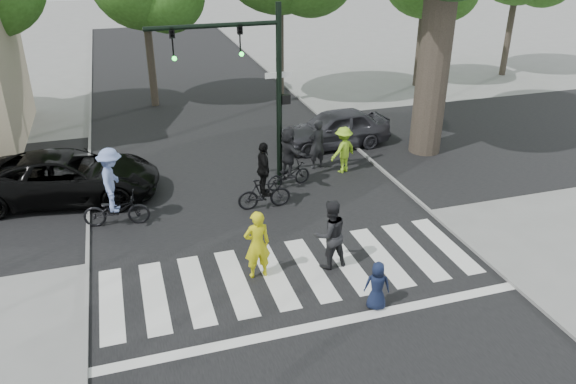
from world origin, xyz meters
name	(u,v)px	position (x,y,z in m)	size (l,w,h in m)	color
ground	(305,294)	(0.00, 0.00, 0.00)	(120.00, 120.00, 0.00)	gray
road_stem	(254,204)	(0.00, 5.00, 0.01)	(10.00, 70.00, 0.01)	black
road_cross	(234,169)	(0.00, 8.00, 0.01)	(70.00, 10.00, 0.01)	black
curb_left	(88,226)	(-5.05, 5.00, 0.05)	(0.10, 70.00, 0.10)	gray
curb_right	(397,183)	(5.05, 5.00, 0.05)	(0.10, 70.00, 0.10)	gray
crosswalk	(297,279)	(0.00, 0.66, 0.01)	(10.00, 3.85, 0.01)	silver
traffic_signal	(253,74)	(0.35, 6.20, 3.90)	(4.45, 0.29, 6.00)	black
pedestrian_woman	(257,245)	(-0.89, 1.11, 0.93)	(0.67, 0.44, 1.85)	yellow
pedestrian_child	(377,286)	(1.41, -0.96, 0.61)	(0.59, 0.39, 1.21)	#141D39
pedestrian_adult	(330,234)	(1.01, 1.01, 0.94)	(0.92, 0.71, 1.89)	black
cyclist_left	(114,193)	(-4.19, 4.93, 1.05)	(1.99, 1.33, 2.42)	black
cyclist_mid	(264,182)	(0.25, 4.69, 0.90)	(1.69, 1.03, 2.19)	black
cyclist_right	(288,161)	(1.43, 5.94, 0.94)	(1.76, 1.63, 2.11)	black
car_suv	(68,177)	(-5.56, 7.18, 0.79)	(2.61, 5.66, 1.57)	black
car_grey	(334,128)	(4.30, 9.04, 0.75)	(1.78, 4.42, 1.51)	#37373D
bystander_hivis	(343,150)	(3.67, 6.59, 0.84)	(1.09, 0.62, 1.68)	#9CD828
bystander_dark	(317,144)	(2.90, 7.21, 0.91)	(0.67, 0.44, 1.83)	black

